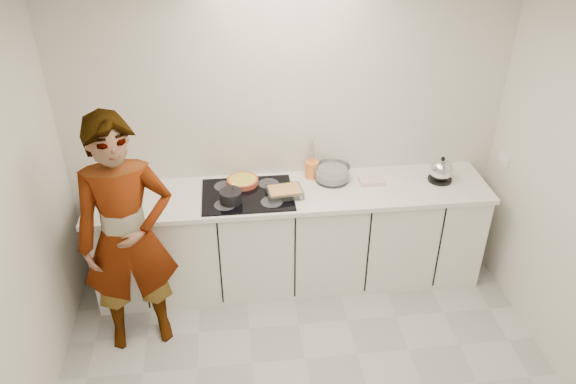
{
  "coord_description": "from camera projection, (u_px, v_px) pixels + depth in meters",
  "views": [
    {
      "loc": [
        -0.46,
        -2.53,
        3.29
      ],
      "look_at": [
        -0.05,
        1.05,
        1.05
      ],
      "focal_mm": 35.0,
      "sensor_mm": 36.0,
      "label": 1
    }
  ],
  "objects": [
    {
      "name": "ceiling",
      "position": [
        325.0,
        22.0,
        2.54
      ],
      "size": [
        3.6,
        3.2,
        0.0
      ],
      "primitive_type": "cube",
      "color": "white",
      "rests_on": "wall_back"
    },
    {
      "name": "countertop",
      "position": [
        291.0,
        194.0,
        4.53
      ],
      "size": [
        3.24,
        0.64,
        0.04
      ],
      "primitive_type": "cube",
      "color": "white",
      "rests_on": "base_cabinets"
    },
    {
      "name": "tea_towel",
      "position": [
        372.0,
        181.0,
        4.63
      ],
      "size": [
        0.2,
        0.15,
        0.03
      ],
      "primitive_type": "cube",
      "rotation": [
        0.0,
        0.0,
        -0.02
      ],
      "color": "white",
      "rests_on": "countertop"
    },
    {
      "name": "cook",
      "position": [
        127.0,
        238.0,
        3.93
      ],
      "size": [
        0.75,
        0.56,
        1.88
      ],
      "primitive_type": "imported",
      "rotation": [
        0.0,
        0.0,
        0.18
      ],
      "color": "white",
      "rests_on": "floor"
    },
    {
      "name": "baking_dish",
      "position": [
        285.0,
        192.0,
        4.43
      ],
      "size": [
        0.29,
        0.23,
        0.05
      ],
      "color": "silver",
      "rests_on": "hob"
    },
    {
      "name": "saucepan",
      "position": [
        231.0,
        197.0,
        4.33
      ],
      "size": [
        0.19,
        0.19,
        0.17
      ],
      "color": "black",
      "rests_on": "hob"
    },
    {
      "name": "kettle",
      "position": [
        441.0,
        171.0,
        4.61
      ],
      "size": [
        0.25,
        0.25,
        0.22
      ],
      "color": "black",
      "rests_on": "countertop"
    },
    {
      "name": "utensil_crock",
      "position": [
        312.0,
        169.0,
        4.68
      ],
      "size": [
        0.13,
        0.13,
        0.14
      ],
      "primitive_type": "cylinder",
      "rotation": [
        0.0,
        0.0,
        -0.14
      ],
      "color": "orange",
      "rests_on": "countertop"
    },
    {
      "name": "tart_dish",
      "position": [
        243.0,
        181.0,
        4.58
      ],
      "size": [
        0.26,
        0.26,
        0.04
      ],
      "color": "#A9442B",
      "rests_on": "hob"
    },
    {
      "name": "hob",
      "position": [
        248.0,
        195.0,
        4.46
      ],
      "size": [
        0.72,
        0.54,
        0.01
      ],
      "primitive_type": "cube",
      "color": "black",
      "rests_on": "countertop"
    },
    {
      "name": "mixing_bowl",
      "position": [
        332.0,
        174.0,
        4.64
      ],
      "size": [
        0.38,
        0.38,
        0.13
      ],
      "color": "silver",
      "rests_on": "countertop"
    },
    {
      "name": "base_cabinets",
      "position": [
        291.0,
        239.0,
        4.77
      ],
      "size": [
        3.2,
        0.58,
        0.87
      ],
      "primitive_type": "cube",
      "color": "white",
      "rests_on": "floor"
    },
    {
      "name": "wall_back",
      "position": [
        286.0,
        130.0,
        4.58
      ],
      "size": [
        3.6,
        0.0,
        2.6
      ],
      "primitive_type": "cube",
      "color": "silver",
      "rests_on": "ground"
    }
  ]
}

